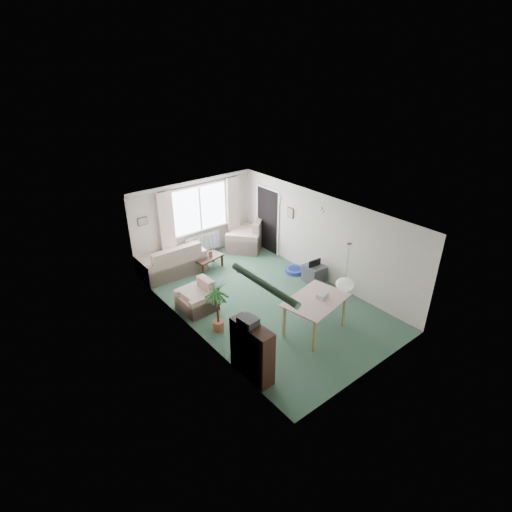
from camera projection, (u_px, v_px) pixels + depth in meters
ground at (263, 300)px, 10.15m from camera, size 6.50×6.50×0.00m
window at (200, 209)px, 11.83m from camera, size 1.80×0.03×1.30m
curtain_rod at (199, 184)px, 11.42m from camera, size 2.60×0.03×0.03m
curtain_left at (167, 226)px, 11.22m from camera, size 0.45×0.08×2.00m
curtain_right at (233, 208)px, 12.50m from camera, size 0.45×0.08×2.00m
radiator at (203, 243)px, 12.30m from camera, size 1.20×0.10×0.55m
doorway at (268, 220)px, 12.33m from camera, size 0.03×0.95×2.00m
pendant_lamp at (345, 284)px, 7.99m from camera, size 0.36×0.36×0.36m
tinsel_garland at (264, 284)px, 6.44m from camera, size 1.60×1.60×0.12m
bauble_cluster_a at (280, 198)px, 10.49m from camera, size 0.20×0.20×0.20m
bauble_cluster_b at (322, 208)px, 9.82m from camera, size 0.20×0.20×0.20m
wall_picture_back at (142, 221)px, 10.80m from camera, size 0.28×0.03×0.22m
wall_picture_right at (290, 213)px, 11.38m from camera, size 0.03×0.24×0.30m
sofa at (171, 258)px, 11.24m from camera, size 1.81×0.96×0.90m
armchair_corner at (245, 235)px, 12.64m from camera, size 1.47×1.46×0.96m
armchair_left at (196, 296)px, 9.65m from camera, size 0.82×0.86×0.74m
coffee_table at (208, 263)px, 11.57m from camera, size 0.93×0.63×0.39m
photo_frame at (210, 254)px, 11.47m from camera, size 0.12×0.04×0.16m
bookshelf at (252, 351)px, 7.55m from camera, size 0.36×0.97×1.17m
hifi_box at (248, 321)px, 7.30m from camera, size 0.32×0.38×0.14m
houseplant at (217, 306)px, 8.78m from camera, size 0.68×0.68×1.28m
dining_table at (315, 316)px, 8.86m from camera, size 1.45×1.10×0.82m
gift_box at (322, 296)px, 8.71m from camera, size 0.28×0.23×0.12m
tv_cube at (314, 273)px, 10.90m from camera, size 0.51×0.55×0.48m
pet_bed at (294, 270)px, 11.45m from camera, size 0.58×0.58×0.11m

